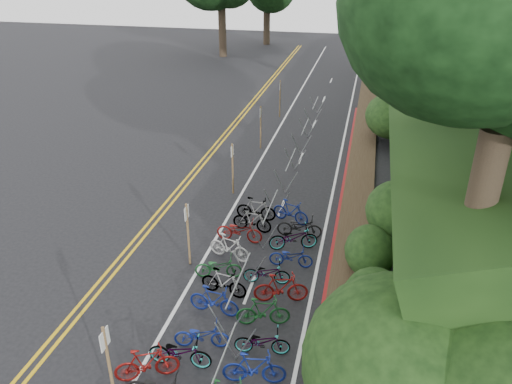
# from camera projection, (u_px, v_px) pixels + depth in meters

# --- Properties ---
(ground) EXTENTS (120.00, 120.00, 0.00)m
(ground) POSITION_uv_depth(u_px,v_px,m) (110.00, 359.00, 14.16)
(ground) COLOR black
(ground) RESTS_ON ground
(road_markings) EXTENTS (7.47, 80.00, 0.01)m
(road_markings) POSITION_uv_depth(u_px,v_px,m) (229.00, 202.00, 22.84)
(road_markings) COLOR gold
(road_markings) RESTS_ON ground
(red_curb) EXTENTS (0.25, 28.00, 0.10)m
(red_curb) POSITION_uv_depth(u_px,v_px,m) (343.00, 194.00, 23.46)
(red_curb) COLOR maroon
(red_curb) RESTS_ON ground
(embankment) EXTENTS (14.30, 48.14, 9.11)m
(embankment) POSITION_uv_depth(u_px,v_px,m) (491.00, 109.00, 27.02)
(embankment) COLOR black
(embankment) RESTS_ON ground
(bike_rack_front) EXTENTS (1.19, 2.79, 1.27)m
(bike_rack_front) POSITION_uv_depth(u_px,v_px,m) (222.00, 370.00, 12.61)
(bike_rack_front) COLOR gray
(bike_rack_front) RESTS_ON ground
(bike_racks_rest) EXTENTS (1.14, 23.00, 1.17)m
(bike_racks_rest) POSITION_uv_depth(u_px,v_px,m) (291.00, 165.00, 24.52)
(bike_racks_rest) COLOR gray
(bike_racks_rest) RESTS_ON ground
(signpost_near) EXTENTS (0.08, 0.40, 2.74)m
(signpost_near) POSITION_uv_depth(u_px,v_px,m) (109.00, 366.00, 11.89)
(signpost_near) COLOR brown
(signpost_near) RESTS_ON ground
(signposts_rest) EXTENTS (0.08, 18.40, 2.50)m
(signposts_rest) POSITION_uv_depth(u_px,v_px,m) (248.00, 143.00, 25.62)
(signposts_rest) COLOR brown
(signposts_rest) RESTS_ON ground
(bike_front) EXTENTS (1.21, 1.78, 1.05)m
(bike_front) POSITION_uv_depth(u_px,v_px,m) (147.00, 364.00, 13.32)
(bike_front) COLOR maroon
(bike_front) RESTS_ON ground
(bike_valet) EXTENTS (3.46, 13.82, 1.08)m
(bike_valet) POSITION_uv_depth(u_px,v_px,m) (239.00, 299.00, 15.82)
(bike_valet) COLOR black
(bike_valet) RESTS_ON ground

